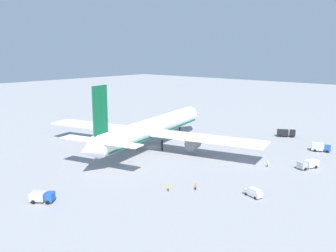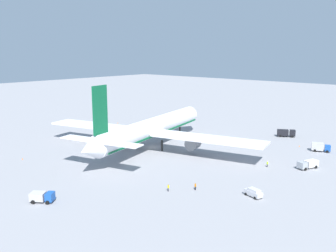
{
  "view_description": "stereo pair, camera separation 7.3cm",
  "coord_description": "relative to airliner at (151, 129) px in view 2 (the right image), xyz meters",
  "views": [
    {
      "loc": [
        -91.98,
        -87.1,
        33.05
      ],
      "look_at": [
        5.34,
        -2.37,
        7.05
      ],
      "focal_mm": 39.82,
      "sensor_mm": 36.0,
      "label": 1
    },
    {
      "loc": [
        -91.93,
        -87.15,
        33.05
      ],
      "look_at": [
        5.34,
        -2.37,
        7.05
      ],
      "focal_mm": 39.82,
      "sensor_mm": 36.0,
      "label": 2
    }
  ],
  "objects": [
    {
      "name": "service_truck_3",
      "position": [
        33.88,
        -46.02,
        -5.28
      ],
      "size": [
        4.24,
        6.31,
        2.94
      ],
      "color": "#194CA5",
      "rests_on": "ground"
    },
    {
      "name": "service_van",
      "position": [
        -16.43,
        -48.43,
        -5.82
      ],
      "size": [
        3.02,
        4.76,
        1.97
      ],
      "color": "silver",
      "rests_on": "ground"
    },
    {
      "name": "ground_worker_0",
      "position": [
        -26.87,
        -31.42,
        -5.96
      ],
      "size": [
        0.56,
        0.56,
        1.76
      ],
      "color": "#3F3F47",
      "rests_on": "ground"
    },
    {
      "name": "service_truck_0",
      "position": [
        12.88,
        -49.93,
        -5.54
      ],
      "size": [
        6.92,
        4.48,
        2.26
      ],
      "color": "#999EA5",
      "rests_on": "ground"
    },
    {
      "name": "airliner",
      "position": [
        0.0,
        0.0,
        0.0
      ],
      "size": [
        72.84,
        80.45,
        23.9
      ],
      "color": "white",
      "rests_on": "ground"
    },
    {
      "name": "ground_worker_1",
      "position": [
        -21.87,
        -35.76,
        -5.95
      ],
      "size": [
        0.54,
        0.54,
        1.77
      ],
      "color": "black",
      "rests_on": "ground"
    },
    {
      "name": "ground_worker_2",
      "position": [
        6.47,
        -40.55,
        -5.99
      ],
      "size": [
        0.57,
        0.57,
        1.7
      ],
      "color": "#3F3F47",
      "rests_on": "ground"
    },
    {
      "name": "traffic_cone_1",
      "position": [
        35.45,
        -38.35,
        -6.58
      ],
      "size": [
        0.36,
        0.36,
        0.55
      ],
      "primitive_type": "cone",
      "color": "orange",
      "rests_on": "ground"
    },
    {
      "name": "traffic_cone_2",
      "position": [
        -36.52,
        20.28,
        -6.58
      ],
      "size": [
        0.36,
        0.36,
        0.55
      ],
      "primitive_type": "cone",
      "color": "orange",
      "rests_on": "ground"
    },
    {
      "name": "traffic_cone_0",
      "position": [
        22.03,
        42.22,
        -6.58
      ],
      "size": [
        0.36,
        0.36,
        0.55
      ],
      "primitive_type": "cone",
      "color": "orange",
      "rests_on": "ground"
    },
    {
      "name": "service_truck_2",
      "position": [
        47.27,
        -28.16,
        -5.24
      ],
      "size": [
        5.15,
        6.89,
        2.85
      ],
      "color": "black",
      "rests_on": "ground"
    },
    {
      "name": "ground_plane",
      "position": [
        1.31,
        0.27,
        -6.85
      ],
      "size": [
        600.0,
        600.0,
        0.0
      ],
      "primitive_type": "plane",
      "color": "gray"
    },
    {
      "name": "service_truck_1",
      "position": [
        -50.23,
        -14.47,
        -5.54
      ],
      "size": [
        4.99,
        5.56,
        2.28
      ],
      "color": "#194CA5",
      "rests_on": "ground"
    }
  ]
}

